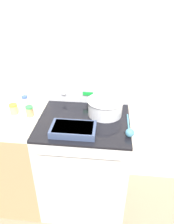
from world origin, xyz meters
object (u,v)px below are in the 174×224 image
Objects in this scene: ladle at (130,131)px; spice_jar_blue_cap at (25,103)px; casserole_dish at (73,129)px; spice_jar_yellow_cap at (14,109)px; mixing_bowl at (105,106)px; spice_jar_green_cap at (30,111)px.

spice_jar_blue_cap is (-0.87, 0.26, 0.04)m from ladle.
casserole_dish is 1.04× the size of ladle.
spice_jar_blue_cap reaches higher than spice_jar_yellow_cap.
ladle is (0.19, -0.27, -0.05)m from mixing_bowl.
ladle is 3.65× the size of spice_jar_yellow_cap.
casserole_dish is 3.79× the size of spice_jar_green_cap.
ladle is at bearing -54.81° from mixing_bowl.
mixing_bowl is at bearing 7.13° from spice_jar_yellow_cap.
spice_jar_yellow_cap reaches higher than ladle.
mixing_bowl is 0.37m from casserole_dish.
spice_jar_green_cap reaches higher than casserole_dish.
spice_jar_yellow_cap is (-0.07, -0.09, -0.02)m from spice_jar_blue_cap.
mixing_bowl reaches higher than casserole_dish.
ladle is (0.41, 0.02, -0.00)m from casserole_dish.
mixing_bowl is 3.44× the size of spice_jar_green_cap.
spice_jar_blue_cap is at bearing 123.82° from spice_jar_green_cap.
ladle reaches higher than casserole_dish.
spice_jar_green_cap is (-0.61, -0.12, -0.02)m from mixing_bowl.
mixing_bowl is 2.50× the size of spice_jar_blue_cap.
spice_jar_green_cap is 0.73× the size of spice_jar_blue_cap.
spice_jar_green_cap is at bearing -8.52° from spice_jar_yellow_cap.
casserole_dish is 0.56m from spice_jar_yellow_cap.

